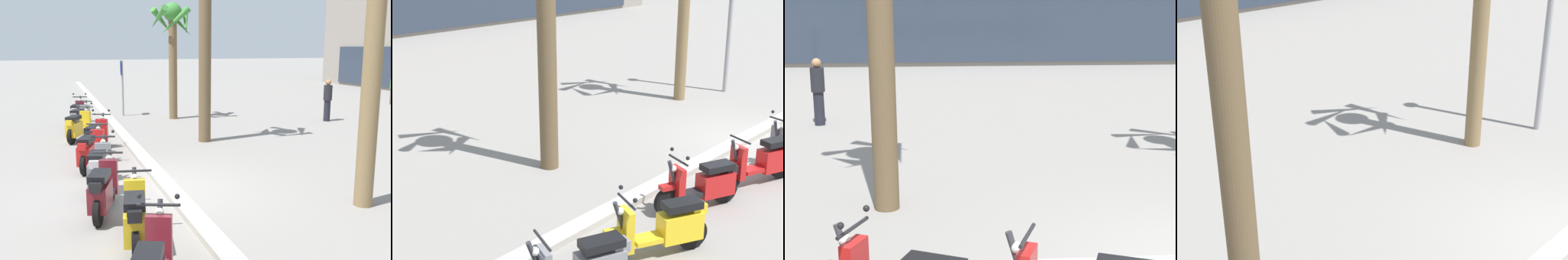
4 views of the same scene
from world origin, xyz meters
TOP-DOWN VIEW (x-y plane):
  - ground_plane at (0.00, 0.00)m, footprint 200.00×200.00m
  - curb_strip at (0.00, 0.23)m, footprint 60.00×0.36m
  - scooter_yellow_far_back at (-5.74, -1.25)m, footprint 1.70×0.97m
  - scooter_red_lead_nearest at (-3.90, -0.86)m, footprint 1.66×0.88m
  - scooter_red_mid_centre at (-2.13, -1.18)m, footprint 1.77×0.89m

SIDE VIEW (x-z plane):
  - ground_plane at x=0.00m, z-range 0.00..0.00m
  - curb_strip at x=0.00m, z-range 0.00..0.12m
  - scooter_red_lead_nearest at x=-3.90m, z-range -0.14..1.03m
  - scooter_yellow_far_back at x=-5.74m, z-range -0.13..1.05m
  - scooter_red_mid_centre at x=-2.13m, z-range -0.06..0.98m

